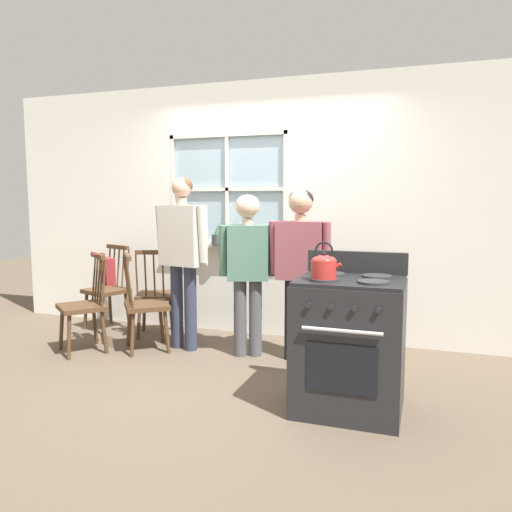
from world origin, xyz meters
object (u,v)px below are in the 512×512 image
(person_teen_center, at_px, (248,258))
(stove, at_px, (350,343))
(chair_center_cluster, at_px, (108,290))
(chair_near_stove, at_px, (157,296))
(person_elderly_left, at_px, (183,247))
(chair_by_window, at_px, (84,307))
(potted_plant, at_px, (219,238))
(handbag, at_px, (107,270))
(person_adult_right, at_px, (300,257))
(chair_near_wall, at_px, (145,306))
(kettle, at_px, (324,266))

(person_teen_center, relative_size, stove, 1.39)
(chair_center_cluster, height_order, chair_near_stove, same)
(person_elderly_left, bearing_deg, chair_by_window, -142.34)
(chair_center_cluster, bearing_deg, potted_plant, 33.32)
(chair_by_window, height_order, chair_center_cluster, same)
(person_teen_center, bearing_deg, potted_plant, 110.19)
(handbag, bearing_deg, person_adult_right, 7.21)
(chair_near_wall, distance_m, stove, 2.21)
(person_elderly_left, bearing_deg, stove, -13.96)
(chair_by_window, bearing_deg, person_elderly_left, 63.19)
(stove, bearing_deg, person_elderly_left, 152.74)
(chair_by_window, height_order, stove, stove)
(person_elderly_left, height_order, handbag, person_elderly_left)
(stove, relative_size, kettle, 4.39)
(person_adult_right, relative_size, kettle, 6.27)
(potted_plant, bearing_deg, kettle, -49.00)
(potted_plant, bearing_deg, handbag, -131.85)
(chair_center_cluster, relative_size, stove, 0.87)
(chair_near_wall, bearing_deg, chair_near_stove, -21.40)
(chair_center_cluster, distance_m, stove, 3.20)
(chair_center_cluster, distance_m, chair_near_stove, 0.69)
(potted_plant, bearing_deg, stove, -43.79)
(stove, height_order, potted_plant, potted_plant)
(chair_near_wall, xyz_separation_m, handbag, (-0.38, -0.05, 0.33))
(person_adult_right, distance_m, kettle, 1.15)
(chair_by_window, distance_m, chair_near_stove, 0.81)
(potted_plant, bearing_deg, person_teen_center, -50.09)
(handbag, bearing_deg, chair_center_cluster, 126.11)
(person_teen_center, height_order, kettle, person_teen_center)
(chair_by_window, relative_size, person_elderly_left, 0.57)
(person_elderly_left, xyz_separation_m, person_teen_center, (0.67, -0.00, -0.09))
(stove, height_order, handbag, stove)
(potted_plant, height_order, handbag, potted_plant)
(person_teen_center, xyz_separation_m, person_adult_right, (0.49, 0.03, 0.03))
(person_elderly_left, xyz_separation_m, potted_plant, (0.09, 0.69, 0.04))
(chair_by_window, distance_m, person_teen_center, 1.65)
(chair_near_stove, relative_size, kettle, 3.82)
(chair_by_window, distance_m, stove, 2.66)
(chair_near_wall, xyz_separation_m, potted_plant, (0.43, 0.85, 0.61))
(chair_near_stove, distance_m, potted_plant, 0.91)
(person_adult_right, height_order, kettle, person_adult_right)
(stove, distance_m, handbag, 2.58)
(stove, bearing_deg, person_teen_center, 140.27)
(chair_near_wall, xyz_separation_m, person_adult_right, (1.50, 0.19, 0.52))
(chair_by_window, distance_m, kettle, 2.60)
(chair_near_wall, xyz_separation_m, chair_center_cluster, (-0.83, 0.57, 0.00))
(chair_near_stove, relative_size, handbag, 3.07)
(chair_near_wall, xyz_separation_m, person_elderly_left, (0.34, 0.16, 0.57))
(chair_by_window, bearing_deg, chair_near_stove, 101.00)
(stove, bearing_deg, chair_near_wall, 160.51)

